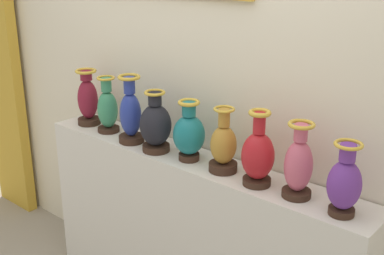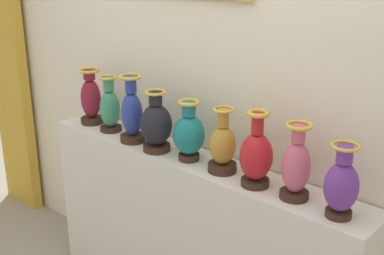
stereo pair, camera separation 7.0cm
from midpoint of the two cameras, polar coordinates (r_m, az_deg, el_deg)
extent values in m
cube|color=silver|center=(2.95, -0.70, -12.46)|extent=(2.06, 0.29, 1.01)
cube|color=beige|center=(2.76, 2.08, 4.29)|extent=(4.59, 0.10, 2.69)
cube|color=gold|center=(4.28, -20.81, 5.82)|extent=(0.43, 0.08, 2.28)
cylinder|color=#382319|center=(3.30, -11.97, 0.71)|extent=(0.14, 0.14, 0.04)
ellipsoid|color=maroon|center=(3.26, -12.15, 3.08)|extent=(0.13, 0.13, 0.25)
cylinder|color=maroon|center=(3.22, -12.34, 5.67)|extent=(0.07, 0.07, 0.06)
torus|color=gold|center=(3.21, -12.38, 6.16)|extent=(0.13, 0.13, 0.02)
cylinder|color=#382319|center=(3.15, -9.89, -0.19)|extent=(0.13, 0.13, 0.03)
ellipsoid|color=#388C60|center=(3.11, -10.03, 1.98)|extent=(0.12, 0.12, 0.23)
cylinder|color=#388C60|center=(3.07, -10.20, 4.71)|extent=(0.06, 0.06, 0.08)
torus|color=gold|center=(3.06, -10.24, 5.45)|extent=(0.11, 0.11, 0.01)
cylinder|color=#382319|center=(2.96, -7.43, -1.23)|extent=(0.15, 0.15, 0.04)
ellipsoid|color=#263899|center=(2.91, -7.55, 1.43)|extent=(0.12, 0.12, 0.25)
cylinder|color=#263899|center=(2.86, -7.71, 4.69)|extent=(0.06, 0.06, 0.09)
torus|color=gold|center=(2.85, -7.75, 5.59)|extent=(0.13, 0.13, 0.02)
cylinder|color=#382319|center=(2.82, -4.73, -2.26)|extent=(0.15, 0.15, 0.04)
ellipsoid|color=black|center=(2.77, -4.81, 0.27)|extent=(0.17, 0.17, 0.23)
cylinder|color=black|center=(2.73, -4.90, 3.21)|extent=(0.07, 0.07, 0.07)
torus|color=gold|center=(2.72, -4.92, 3.90)|extent=(0.11, 0.11, 0.02)
cylinder|color=#382319|center=(2.70, -1.11, -3.25)|extent=(0.11, 0.11, 0.03)
ellipsoid|color=#19727A|center=(2.65, -1.13, -0.82)|extent=(0.17, 0.17, 0.21)
cylinder|color=#19727A|center=(2.61, -1.15, 2.07)|extent=(0.07, 0.07, 0.07)
torus|color=gold|center=(2.60, -1.15, 2.82)|extent=(0.11, 0.11, 0.02)
cylinder|color=#382319|center=(2.57, 2.69, -4.40)|extent=(0.14, 0.14, 0.04)
ellipsoid|color=#B27F2D|center=(2.52, 2.73, -1.95)|extent=(0.13, 0.13, 0.19)
cylinder|color=#B27F2D|center=(2.47, 2.78, 1.09)|extent=(0.06, 0.06, 0.09)
torus|color=gold|center=(2.46, 2.80, 2.06)|extent=(0.11, 0.11, 0.01)
cylinder|color=#382319|center=(2.44, 6.40, -5.97)|extent=(0.13, 0.13, 0.03)
ellipsoid|color=red|center=(2.39, 6.51, -3.17)|extent=(0.16, 0.16, 0.23)
cylinder|color=red|center=(2.33, 6.67, 0.50)|extent=(0.06, 0.06, 0.10)
torus|color=gold|center=(2.32, 6.71, 1.64)|extent=(0.10, 0.10, 0.02)
cylinder|color=#382319|center=(2.36, 10.70, -7.22)|extent=(0.13, 0.13, 0.03)
ellipsoid|color=#CC5972|center=(2.30, 10.91, -4.23)|extent=(0.13, 0.13, 0.24)
cylinder|color=#CC5972|center=(2.24, 11.17, -0.58)|extent=(0.06, 0.06, 0.08)
torus|color=gold|center=(2.23, 11.23, 0.33)|extent=(0.12, 0.12, 0.02)
cylinder|color=#382319|center=(2.25, 15.43, -8.98)|extent=(0.11, 0.11, 0.03)
ellipsoid|color=#6B3393|center=(2.20, 15.72, -6.19)|extent=(0.14, 0.14, 0.21)
cylinder|color=#6B3393|center=(2.14, 16.07, -2.73)|extent=(0.07, 0.07, 0.07)
torus|color=gold|center=(2.13, 16.16, -1.83)|extent=(0.12, 0.12, 0.02)
camera|label=1|loc=(0.04, -90.76, -0.27)|focal=47.86mm
camera|label=2|loc=(0.04, 89.24, 0.27)|focal=47.86mm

